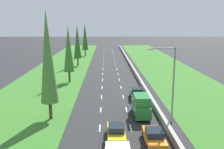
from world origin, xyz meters
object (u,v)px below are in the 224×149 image
at_px(poplar_tree_fourth, 77,42).
at_px(yellow_sedan_centre_lane, 116,132).
at_px(orange_sedan_right_lane, 154,137).
at_px(green_van_right_lane, 141,106).
at_px(poplar_tree_fifth, 85,37).
at_px(street_light_mast, 171,80).
at_px(poplar_tree_second, 48,57).
at_px(poplar_tree_third, 69,49).
at_px(green_hatchback_right_lane, 136,93).

bearing_deg(poplar_tree_fourth, yellow_sedan_centre_lane, -78.88).
xyz_separation_m(orange_sedan_right_lane, green_van_right_lane, (-0.21, 7.57, 0.59)).
xyz_separation_m(green_van_right_lane, poplar_tree_fifth, (-11.64, 57.86, 5.43)).
height_order(green_van_right_lane, poplar_tree_fifth, poplar_tree_fifth).
height_order(orange_sedan_right_lane, street_light_mast, street_light_mast).
distance_m(green_van_right_lane, street_light_mast, 5.34).
height_order(orange_sedan_right_lane, green_van_right_lane, green_van_right_lane).
bearing_deg(street_light_mast, yellow_sedan_centre_lane, -146.78).
xyz_separation_m(poplar_tree_second, poplar_tree_fifth, (-0.39, 58.52, -0.84)).
xyz_separation_m(green_van_right_lane, poplar_tree_fourth, (-12.02, 37.36, 5.10)).
height_order(yellow_sedan_centre_lane, poplar_tree_fifth, poplar_tree_fifth).
xyz_separation_m(yellow_sedan_centre_lane, street_light_mast, (6.43, 4.21, 4.42)).
distance_m(poplar_tree_third, poplar_tree_fifth, 39.24).
bearing_deg(green_van_right_lane, poplar_tree_third, 122.04).
height_order(green_hatchback_right_lane, street_light_mast, street_light_mast).
height_order(poplar_tree_second, poplar_tree_fifth, poplar_tree_second).
xyz_separation_m(poplar_tree_fourth, poplar_tree_fifth, (0.39, 20.50, 0.32)).
distance_m(orange_sedan_right_lane, poplar_tree_second, 15.04).
relative_size(poplar_tree_second, poplar_tree_fourth, 1.21).
distance_m(orange_sedan_right_lane, street_light_mast, 7.50).
xyz_separation_m(green_hatchback_right_lane, poplar_tree_fourth, (-12.35, 29.88, 5.67)).
bearing_deg(orange_sedan_right_lane, poplar_tree_second, 148.86).
relative_size(green_van_right_lane, poplar_tree_third, 0.45).
bearing_deg(yellow_sedan_centre_lane, poplar_tree_second, 143.69).
xyz_separation_m(poplar_tree_third, street_light_mast, (14.67, -20.83, -1.32)).
xyz_separation_m(green_hatchback_right_lane, poplar_tree_third, (-11.99, 11.15, 5.71)).
relative_size(poplar_tree_second, poplar_tree_fifth, 1.15).
bearing_deg(orange_sedan_right_lane, poplar_tree_third, 114.36).
distance_m(green_hatchback_right_lane, poplar_tree_fifth, 52.13).
distance_m(orange_sedan_right_lane, poplar_tree_third, 29.33).
bearing_deg(poplar_tree_second, poplar_tree_third, 91.23).
xyz_separation_m(green_hatchback_right_lane, yellow_sedan_centre_lane, (-3.75, -13.88, -0.02)).
relative_size(orange_sedan_right_lane, poplar_tree_third, 0.41).
height_order(poplar_tree_second, poplar_tree_third, poplar_tree_second).
height_order(green_hatchback_right_lane, poplar_tree_fifth, poplar_tree_fifth).
distance_m(green_van_right_lane, green_hatchback_right_lane, 7.51).
distance_m(poplar_tree_second, poplar_tree_fourth, 38.04).
xyz_separation_m(green_hatchback_right_lane, poplar_tree_fifth, (-11.97, 50.38, 5.99)).
xyz_separation_m(yellow_sedan_centre_lane, poplar_tree_third, (-8.24, 25.03, 5.74)).
height_order(green_hatchback_right_lane, poplar_tree_fourth, poplar_tree_fourth).
bearing_deg(orange_sedan_right_lane, yellow_sedan_centre_lane, 162.12).
distance_m(poplar_tree_second, poplar_tree_third, 19.32).
height_order(poplar_tree_second, street_light_mast, poplar_tree_second).
bearing_deg(yellow_sedan_centre_lane, poplar_tree_third, 108.22).
distance_m(green_van_right_lane, poplar_tree_second, 12.89).
relative_size(green_hatchback_right_lane, poplar_tree_third, 0.35).
height_order(green_van_right_lane, yellow_sedan_centre_lane, green_van_right_lane).
relative_size(green_van_right_lane, green_hatchback_right_lane, 1.26).
height_order(orange_sedan_right_lane, poplar_tree_fifth, poplar_tree_fifth).
relative_size(yellow_sedan_centre_lane, poplar_tree_fourth, 0.41).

